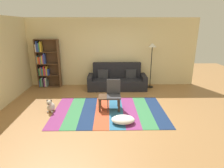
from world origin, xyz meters
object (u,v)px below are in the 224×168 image
(couch, at_px, (117,80))
(bookshelf, at_px, (46,64))
(tv_remote, at_px, (110,96))
(dog, at_px, (51,106))
(standing_lamp, at_px, (152,51))
(pouf, at_px, (123,120))
(coffee_table, at_px, (109,99))
(folding_chair, at_px, (114,92))

(couch, bearing_deg, bookshelf, 174.30)
(bookshelf, height_order, tv_remote, bookshelf)
(couch, xyz_separation_m, dog, (-2.02, -2.06, -0.18))
(bookshelf, distance_m, standing_lamp, 4.22)
(dog, xyz_separation_m, tv_remote, (1.72, 0.11, 0.26))
(pouf, bearing_deg, couch, 90.74)
(pouf, bearing_deg, bookshelf, 132.99)
(couch, distance_m, coffee_table, 1.95)
(coffee_table, xyz_separation_m, pouf, (0.35, -0.87, -0.22))
(couch, xyz_separation_m, coffee_table, (-0.31, -1.93, -0.01))
(tv_remote, bearing_deg, standing_lamp, 33.43)
(bookshelf, bearing_deg, standing_lamp, -2.12)
(tv_remote, bearing_deg, bookshelf, 120.58)
(coffee_table, bearing_deg, folding_chair, -3.69)
(bookshelf, xyz_separation_m, folding_chair, (2.65, -2.22, -0.38))
(couch, xyz_separation_m, standing_lamp, (1.35, 0.13, 1.13))
(couch, relative_size, pouf, 3.78)
(bookshelf, distance_m, coffee_table, 3.41)
(dog, bearing_deg, pouf, -19.74)
(pouf, relative_size, dog, 1.50)
(coffee_table, relative_size, folding_chair, 0.71)
(pouf, bearing_deg, tv_remote, 111.81)
(bookshelf, height_order, pouf, bookshelf)
(coffee_table, bearing_deg, standing_lamp, 51.08)
(bookshelf, height_order, standing_lamp, bookshelf)
(couch, relative_size, folding_chair, 2.51)
(bookshelf, relative_size, pouf, 3.19)
(couch, height_order, tv_remote, couch)
(bookshelf, xyz_separation_m, tv_remote, (2.53, -2.23, -0.50))
(tv_remote, xyz_separation_m, folding_chair, (0.12, 0.01, 0.11))
(coffee_table, relative_size, tv_remote, 4.26)
(couch, distance_m, tv_remote, 1.97)
(pouf, xyz_separation_m, standing_lamp, (1.31, 2.92, 1.36))
(coffee_table, bearing_deg, tv_remote, -66.99)
(couch, distance_m, bookshelf, 2.91)
(standing_lamp, distance_m, folding_chair, 2.73)
(folding_chair, bearing_deg, standing_lamp, 105.68)
(bookshelf, bearing_deg, pouf, -47.01)
(pouf, xyz_separation_m, tv_remote, (-0.34, 0.85, 0.32))
(pouf, distance_m, tv_remote, 0.97)
(dog, distance_m, standing_lamp, 4.22)
(bookshelf, xyz_separation_m, standing_lamp, (4.18, -0.16, 0.55))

